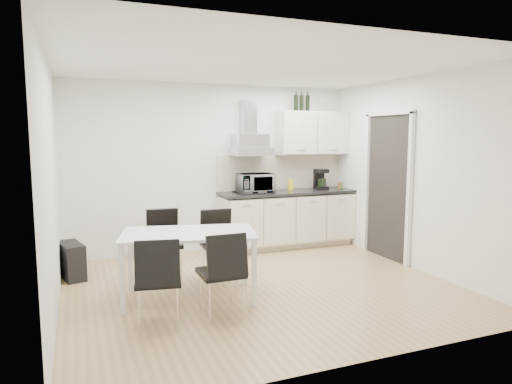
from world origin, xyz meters
TOP-DOWN VIEW (x-y plane):
  - ground at (0.00, 0.00)m, footprint 4.50×4.50m
  - wall_back at (0.00, 2.00)m, footprint 4.50×0.10m
  - wall_front at (0.00, -2.00)m, footprint 4.50×0.10m
  - wall_left at (-2.25, 0.00)m, footprint 0.10×4.00m
  - wall_right at (2.25, 0.00)m, footprint 0.10×4.00m
  - ceiling at (0.00, 0.00)m, footprint 4.50×4.50m
  - doorway at (2.21, 0.55)m, footprint 0.08×1.04m
  - kitchenette at (1.19, 1.73)m, footprint 2.22×0.64m
  - dining_table at (-0.88, -0.03)m, footprint 1.60×1.13m
  - chair_far_left at (-1.02, 0.72)m, footprint 0.47×0.53m
  - chair_far_right at (-0.38, 0.43)m, footprint 0.46×0.52m
  - chair_near_left at (-1.33, -0.68)m, footprint 0.52×0.57m
  - chair_near_right at (-0.71, -0.68)m, footprint 0.45×0.51m
  - guitar_amp at (-2.12, 1.21)m, footprint 0.36×0.58m
  - floor_speaker at (-1.14, 1.90)m, footprint 0.20×0.18m

SIDE VIEW (x-z plane):
  - ground at x=0.00m, z-range 0.00..0.00m
  - floor_speaker at x=-1.14m, z-range 0.00..0.31m
  - guitar_amp at x=-2.12m, z-range 0.00..0.45m
  - chair_far_left at x=-1.02m, z-range 0.00..0.88m
  - chair_far_right at x=-0.38m, z-range 0.00..0.88m
  - chair_near_left at x=-1.33m, z-range 0.00..0.88m
  - chair_near_right at x=-0.71m, z-range 0.00..0.88m
  - dining_table at x=-0.88m, z-range 0.30..1.05m
  - kitchenette at x=1.19m, z-range -0.43..2.09m
  - doorway at x=2.21m, z-range 0.00..2.10m
  - wall_back at x=0.00m, z-range 0.00..2.60m
  - wall_front at x=0.00m, z-range 0.00..2.60m
  - wall_left at x=-2.25m, z-range 0.00..2.60m
  - wall_right at x=2.25m, z-range 0.00..2.60m
  - ceiling at x=0.00m, z-range 2.60..2.60m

